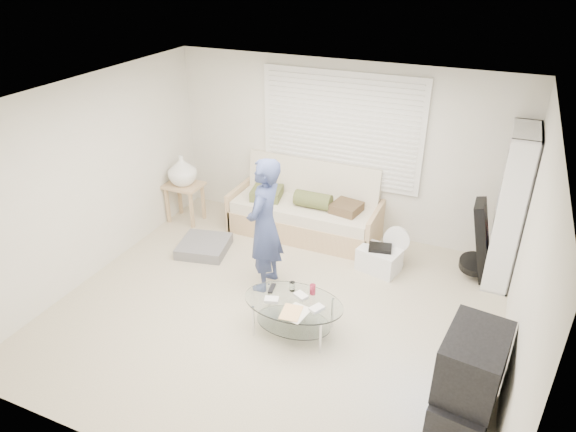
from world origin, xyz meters
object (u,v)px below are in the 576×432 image
at_px(coffee_table, 294,307).
at_px(bookshelf, 510,208).
at_px(futon_sofa, 306,211).
at_px(tv_unit, 469,380).

bearing_deg(coffee_table, bookshelf, 45.72).
relative_size(futon_sofa, bookshelf, 1.10).
distance_m(futon_sofa, bookshelf, 2.77).
height_order(bookshelf, coffee_table, bookshelf).
distance_m(bookshelf, coffee_table, 2.92).
xyz_separation_m(futon_sofa, bookshelf, (2.70, -0.09, 0.65)).
relative_size(bookshelf, coffee_table, 1.75).
relative_size(futon_sofa, coffee_table, 1.92).
bearing_deg(futon_sofa, bookshelf, -2.00).
distance_m(bookshelf, tv_unit, 2.59).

